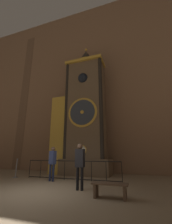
% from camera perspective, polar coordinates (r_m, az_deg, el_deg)
% --- Properties ---
extents(ground_plane, '(28.00, 28.00, 0.00)m').
position_cam_1_polar(ground_plane, '(6.19, -19.85, -27.01)').
color(ground_plane, '#847056').
extents(cathedral_back_wall, '(24.00, 0.32, 15.16)m').
position_cam_1_polar(cathedral_back_wall, '(13.35, 0.53, 12.32)').
color(cathedral_back_wall, '#846047').
rests_on(cathedral_back_wall, ground_plane).
extents(clock_tower, '(4.11, 1.81, 9.55)m').
position_cam_1_polar(clock_tower, '(10.72, -1.71, -1.32)').
color(clock_tower, brown).
rests_on(clock_tower, ground_plane).
extents(railing_fence, '(5.31, 0.05, 0.97)m').
position_cam_1_polar(railing_fence, '(8.50, -5.75, -20.76)').
color(railing_fence, black).
rests_on(railing_fence, ground_plane).
extents(visitor_near, '(0.39, 0.31, 1.67)m').
position_cam_1_polar(visitor_near, '(8.23, -12.66, -17.38)').
color(visitor_near, '#1B213A').
rests_on(visitor_near, ground_plane).
extents(visitor_far, '(0.35, 0.24, 1.70)m').
position_cam_1_polar(visitor_far, '(6.13, -2.33, -18.29)').
color(visitor_far, black).
rests_on(visitor_far, ground_plane).
extents(stanchion_post, '(0.28, 0.28, 1.04)m').
position_cam_1_polar(stanchion_post, '(10.15, -25.13, -19.75)').
color(stanchion_post, gray).
rests_on(stanchion_post, ground_plane).
extents(visitor_bench, '(1.12, 0.40, 0.44)m').
position_cam_1_polar(visitor_bench, '(5.23, 9.08, -26.53)').
color(visitor_bench, brown).
rests_on(visitor_bench, ground_plane).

